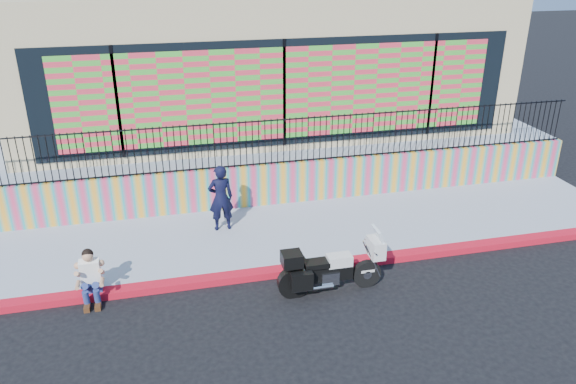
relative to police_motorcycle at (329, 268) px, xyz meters
name	(u,v)px	position (x,y,z in m)	size (l,w,h in m)	color
ground	(328,268)	(0.25, 0.84, -0.55)	(90.00, 90.00, 0.00)	black
red_curb	(328,265)	(0.25, 0.84, -0.47)	(16.00, 0.30, 0.15)	#A10B17
sidewalk	(308,231)	(0.25, 2.49, -0.47)	(16.00, 3.00, 0.15)	#97A1B5
mural_wall	(292,182)	(0.25, 4.09, 0.15)	(16.00, 0.20, 1.10)	#E33B68
metal_fence	(292,140)	(0.25, 4.09, 1.30)	(15.80, 0.04, 1.20)	black
elevated_platform	(256,129)	(0.25, 9.19, 0.08)	(16.00, 10.00, 1.25)	#97A1B5
storefront_building	(256,52)	(0.25, 8.98, 2.70)	(14.00, 8.06, 4.00)	tan
police_motorcycle	(329,268)	(0.00, 0.00, 0.00)	(2.11, 0.70, 1.31)	black
police_officer	(221,198)	(-1.76, 2.94, 0.41)	(0.59, 0.39, 1.62)	black
seated_man	(91,282)	(-4.57, 0.74, -0.10)	(0.54, 0.71, 1.06)	navy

